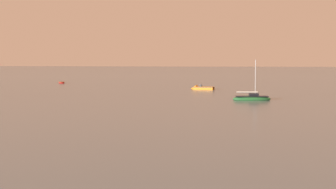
% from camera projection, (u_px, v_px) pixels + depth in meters
% --- Properties ---
extents(motorboat_moored_1, '(4.29, 1.97, 1.42)m').
position_uv_depth(motorboat_moored_1, '(200.00, 88.00, 86.01)').
color(motorboat_moored_1, orange).
rests_on(motorboat_moored_1, ground).
extents(sailboat_moored_0, '(5.12, 2.50, 5.50)m').
position_uv_depth(sailboat_moored_0, '(252.00, 98.00, 63.01)').
color(sailboat_moored_0, '#23602D').
rests_on(sailboat_moored_0, ground).
extents(rowboat_moored_1, '(2.68, 2.95, 0.47)m').
position_uv_depth(rowboat_moored_1, '(62.00, 83.00, 109.94)').
color(rowboat_moored_1, red).
rests_on(rowboat_moored_1, ground).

